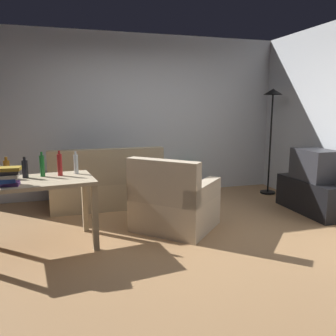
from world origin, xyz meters
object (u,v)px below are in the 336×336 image
at_px(torchiere_lamp, 272,113).
at_px(potted_plant, 191,175).
at_px(tv_stand, 312,196).
at_px(couch, 106,186).
at_px(bottle_red, 60,165).
at_px(tv, 314,165).
at_px(bottle_green, 42,166).
at_px(book_stack, 6,176).
at_px(bottle_dark, 25,169).
at_px(desk, 35,190).
at_px(bottle_clear, 76,164).
at_px(bottle_amber, 7,169).
at_px(armchair, 174,204).

bearing_deg(torchiere_lamp, potted_plant, 164.10).
bearing_deg(tv_stand, torchiere_lamp, 0.00).
relative_size(couch, bottle_red, 5.85).
height_order(couch, potted_plant, couch).
bearing_deg(tv_stand, tv, -90.00).
height_order(bottle_green, book_stack, bottle_green).
distance_m(bottle_dark, bottle_red, 0.36).
xyz_separation_m(couch, bottle_red, (-0.63, -1.24, 0.58)).
xyz_separation_m(torchiere_lamp, desk, (-3.71, -1.34, -0.76)).
bearing_deg(bottle_red, bottle_green, 178.98).
bearing_deg(bottle_green, potted_plant, 33.64).
bearing_deg(bottle_clear, tv, 0.05).
xyz_separation_m(tv_stand, bottle_red, (-3.45, -0.06, 0.64)).
height_order(tv_stand, desk, desk).
relative_size(desk, bottle_amber, 5.56).
relative_size(tv_stand, bottle_red, 3.92).
xyz_separation_m(couch, bottle_green, (-0.81, -1.24, 0.57)).
relative_size(bottle_red, book_stack, 1.02).
xyz_separation_m(tv, torchiere_lamp, (-0.00, 1.12, 0.71)).
height_order(tv_stand, bottle_amber, bottle_amber).
height_order(bottle_dark, bottle_red, bottle_red).
bearing_deg(armchair, desk, 48.94).
relative_size(bottle_amber, bottle_dark, 1.00).
bearing_deg(torchiere_lamp, book_stack, -158.53).
relative_size(couch, bottle_clear, 6.36).
xyz_separation_m(torchiere_lamp, bottle_dark, (-3.81, -1.20, -0.55)).
distance_m(tv_stand, bottle_dark, 3.86).
bearing_deg(book_stack, bottle_dark, 69.60).
distance_m(tv, bottle_green, 3.64).
xyz_separation_m(couch, book_stack, (-1.12, -1.61, 0.55)).
distance_m(torchiere_lamp, armchair, 2.68).
xyz_separation_m(tv, desk, (-3.71, -0.22, -0.05)).
xyz_separation_m(couch, armchair, (0.69, -1.26, 0.01)).
bearing_deg(armchair, bottle_amber, 42.51).
relative_size(tv, potted_plant, 1.05).
xyz_separation_m(armchair, bottle_amber, (-1.87, 0.04, 0.54)).
xyz_separation_m(desk, bottle_red, (0.26, 0.16, 0.23)).
xyz_separation_m(potted_plant, book_stack, (-2.63, -1.92, 0.53)).
bearing_deg(armchair, book_stack, 54.87).
bearing_deg(couch, bottle_red, 63.08).
bearing_deg(bottle_clear, desk, -153.43).
xyz_separation_m(tv_stand, bottle_dark, (-3.81, -0.08, 0.62)).
bearing_deg(bottle_clear, torchiere_lamp, 18.89).
relative_size(desk, bottle_clear, 4.95).
height_order(potted_plant, bottle_amber, bottle_amber).
height_order(bottle_amber, bottle_clear, bottle_clear).
distance_m(armchair, bottle_red, 1.44).
bearing_deg(armchair, tv, -134.03).
distance_m(torchiere_lamp, bottle_red, 3.69).
height_order(couch, bottle_clear, bottle_clear).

